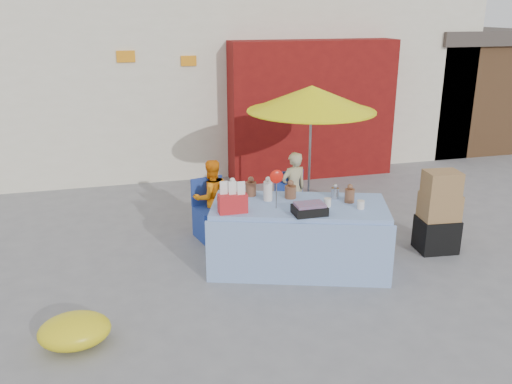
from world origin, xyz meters
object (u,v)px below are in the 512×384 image
object	(u,v)px
vendor_orange	(211,197)
box_stack	(439,215)
market_table	(298,235)
chair_left	(213,220)
chair_right	(296,212)
umbrella	(312,99)
vendor_beige	(293,189)

from	to	relation	value
vendor_orange	box_stack	size ratio (longest dim) A/B	0.99
market_table	chair_left	xyz separation A→B (m)	(-0.86, 1.21, -0.18)
chair_right	vendor_orange	world-z (taller)	vendor_orange
market_table	box_stack	world-z (taller)	market_table
vendor_orange	box_stack	world-z (taller)	box_stack
chair_left	chair_right	size ratio (longest dim) A/B	1.00
chair_right	market_table	bearing A→B (deg)	-121.05
umbrella	vendor_orange	bearing A→B (deg)	-174.47
box_stack	chair_right	bearing A→B (deg)	142.33
chair_left	umbrella	xyz separation A→B (m)	(1.55, 0.28, 1.64)
chair_right	vendor_orange	distance (m)	1.29
chair_right	vendor_beige	distance (m)	0.35
market_table	box_stack	xyz separation A→B (m)	(1.99, -0.03, 0.09)
chair_left	vendor_orange	xyz separation A→B (m)	(0.00, 0.13, 0.30)
umbrella	box_stack	xyz separation A→B (m)	(1.29, -1.52, -1.37)
chair_left	vendor_beige	xyz separation A→B (m)	(1.25, 0.13, 0.32)
market_table	vendor_orange	size ratio (longest dim) A/B	2.16
chair_left	vendor_beige	distance (m)	1.30
box_stack	chair_left	bearing A→B (deg)	156.57
chair_left	vendor_orange	world-z (taller)	vendor_orange
market_table	vendor_orange	distance (m)	1.60
chair_left	vendor_orange	distance (m)	0.33
chair_right	box_stack	size ratio (longest dim) A/B	0.75
market_table	vendor_beige	bearing A→B (deg)	92.49
vendor_beige	umbrella	bearing A→B (deg)	-166.72
market_table	chair_right	xyz separation A→B (m)	(0.39, 1.21, -0.18)
chair_right	umbrella	xyz separation A→B (m)	(0.30, 0.28, 1.64)
vendor_beige	umbrella	size ratio (longest dim) A/B	0.55
vendor_beige	box_stack	world-z (taller)	vendor_beige
chair_left	chair_right	distance (m)	1.25
vendor_orange	umbrella	size ratio (longest dim) A/B	0.54
vendor_orange	box_stack	distance (m)	3.16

